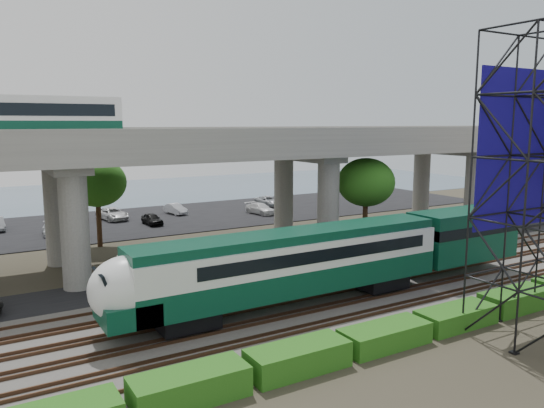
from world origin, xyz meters
TOP-DOWN VIEW (x-y plane):
  - ground at (0.00, 0.00)m, footprint 140.00×140.00m
  - ballast_bed at (0.00, 2.00)m, footprint 90.00×12.00m
  - service_road at (0.00, 10.50)m, footprint 90.00×5.00m
  - parking_lot at (0.00, 34.00)m, footprint 90.00×18.00m
  - harbor_water at (0.00, 56.00)m, footprint 140.00×40.00m
  - rail_tracks at (0.00, 2.00)m, footprint 90.00×9.52m
  - commuter_train at (1.98, 2.00)m, footprint 29.30×3.06m
  - overpass at (-0.88, 16.00)m, footprint 80.00×12.00m
  - hedge_strip at (1.01, -4.30)m, footprint 34.60×1.80m
  - trees at (-4.67, 16.17)m, footprint 40.94×16.94m
  - parked_cars at (0.55, 33.79)m, footprint 39.69×9.78m

SIDE VIEW (x-z plane):
  - ground at x=0.00m, z-range 0.00..0.00m
  - harbor_water at x=0.00m, z-range 0.00..0.03m
  - service_road at x=0.00m, z-range 0.00..0.08m
  - parking_lot at x=0.00m, z-range 0.00..0.08m
  - ballast_bed at x=0.00m, z-range 0.00..0.20m
  - rail_tracks at x=0.00m, z-range 0.20..0.36m
  - hedge_strip at x=1.01m, z-range -0.04..1.16m
  - parked_cars at x=0.55m, z-range 0.04..1.35m
  - commuter_train at x=1.98m, z-range 0.73..5.03m
  - trees at x=-4.67m, z-range 1.73..9.42m
  - overpass at x=-0.88m, z-range 2.01..14.41m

